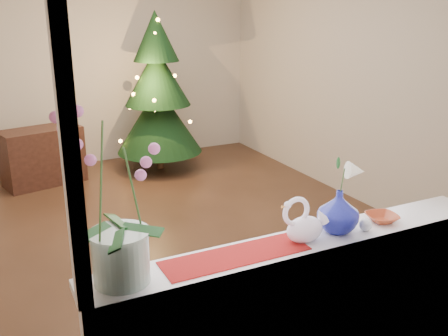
{
  "coord_description": "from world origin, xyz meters",
  "views": [
    {
      "loc": [
        -1.34,
        -4.18,
        1.99
      ],
      "look_at": [
        0.04,
        -1.4,
        1.01
      ],
      "focal_mm": 40.0,
      "sensor_mm": 36.0,
      "label": 1
    }
  ],
  "objects_px": {
    "blue_vase": "(339,208)",
    "paperweight": "(366,225)",
    "amber_dish": "(382,218)",
    "side_table": "(43,156)",
    "xmas_tree": "(158,92)",
    "swan": "(305,220)",
    "orchid_pot": "(117,197)"
  },
  "relations": [
    {
      "from": "blue_vase",
      "to": "amber_dish",
      "type": "relative_size",
      "value": 1.8
    },
    {
      "from": "amber_dish",
      "to": "xmas_tree",
      "type": "distance_m",
      "value": 4.18
    },
    {
      "from": "amber_dish",
      "to": "side_table",
      "type": "relative_size",
      "value": 0.16
    },
    {
      "from": "xmas_tree",
      "to": "side_table",
      "type": "relative_size",
      "value": 2.23
    },
    {
      "from": "blue_vase",
      "to": "paperweight",
      "type": "bearing_deg",
      "value": -24.22
    },
    {
      "from": "orchid_pot",
      "to": "swan",
      "type": "height_order",
      "value": "orchid_pot"
    },
    {
      "from": "paperweight",
      "to": "xmas_tree",
      "type": "xyz_separation_m",
      "value": [
        0.37,
        4.23,
        0.04
      ]
    },
    {
      "from": "orchid_pot",
      "to": "paperweight",
      "type": "height_order",
      "value": "orchid_pot"
    },
    {
      "from": "swan",
      "to": "paperweight",
      "type": "xyz_separation_m",
      "value": [
        0.35,
        -0.04,
        -0.08
      ]
    },
    {
      "from": "amber_dish",
      "to": "xmas_tree",
      "type": "bearing_deg",
      "value": 87.15
    },
    {
      "from": "blue_vase",
      "to": "side_table",
      "type": "relative_size",
      "value": 0.28
    },
    {
      "from": "xmas_tree",
      "to": "paperweight",
      "type": "bearing_deg",
      "value": -94.95
    },
    {
      "from": "orchid_pot",
      "to": "xmas_tree",
      "type": "bearing_deg",
      "value": 68.89
    },
    {
      "from": "xmas_tree",
      "to": "side_table",
      "type": "xyz_separation_m",
      "value": [
        -1.45,
        0.04,
        -0.66
      ]
    },
    {
      "from": "xmas_tree",
      "to": "side_table",
      "type": "distance_m",
      "value": 1.59
    },
    {
      "from": "orchid_pot",
      "to": "swan",
      "type": "xyz_separation_m",
      "value": [
        0.89,
        -0.03,
        -0.26
      ]
    },
    {
      "from": "blue_vase",
      "to": "paperweight",
      "type": "relative_size",
      "value": 3.78
    },
    {
      "from": "swan",
      "to": "xmas_tree",
      "type": "bearing_deg",
      "value": 56.07
    },
    {
      "from": "orchid_pot",
      "to": "xmas_tree",
      "type": "distance_m",
      "value": 4.47
    },
    {
      "from": "amber_dish",
      "to": "side_table",
      "type": "xyz_separation_m",
      "value": [
        -1.24,
        4.22,
        -0.6
      ]
    },
    {
      "from": "orchid_pot",
      "to": "side_table",
      "type": "bearing_deg",
      "value": 87.81
    },
    {
      "from": "orchid_pot",
      "to": "paperweight",
      "type": "xyz_separation_m",
      "value": [
        1.24,
        -0.07,
        -0.34
      ]
    },
    {
      "from": "swan",
      "to": "xmas_tree",
      "type": "height_order",
      "value": "xmas_tree"
    },
    {
      "from": "orchid_pot",
      "to": "side_table",
      "type": "distance_m",
      "value": 4.31
    },
    {
      "from": "blue_vase",
      "to": "side_table",
      "type": "distance_m",
      "value": 4.37
    },
    {
      "from": "orchid_pot",
      "to": "blue_vase",
      "type": "distance_m",
      "value": 1.13
    },
    {
      "from": "paperweight",
      "to": "blue_vase",
      "type": "bearing_deg",
      "value": 155.78
    },
    {
      "from": "orchid_pot",
      "to": "amber_dish",
      "type": "height_order",
      "value": "orchid_pot"
    },
    {
      "from": "blue_vase",
      "to": "amber_dish",
      "type": "distance_m",
      "value": 0.31
    },
    {
      "from": "swan",
      "to": "paperweight",
      "type": "height_order",
      "value": "swan"
    },
    {
      "from": "orchid_pot",
      "to": "paperweight",
      "type": "bearing_deg",
      "value": -3.06
    },
    {
      "from": "swan",
      "to": "side_table",
      "type": "relative_size",
      "value": 0.3
    }
  ]
}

